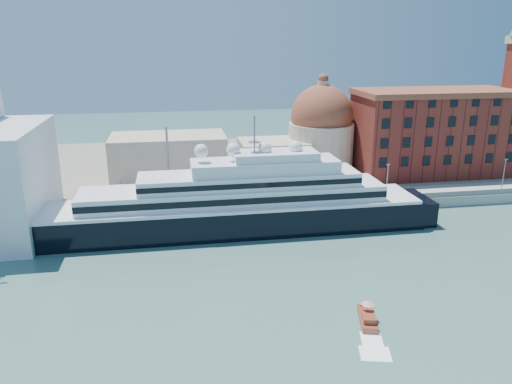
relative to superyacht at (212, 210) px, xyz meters
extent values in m
plane|color=#376058|center=(11.62, -23.00, -4.83)|extent=(400.00, 400.00, 0.00)
cube|color=gray|center=(11.62, 11.00, -3.58)|extent=(180.00, 10.00, 2.50)
cube|color=slate|center=(11.62, 52.00, -3.83)|extent=(260.00, 72.00, 2.00)
cube|color=slate|center=(11.62, 6.50, -1.73)|extent=(180.00, 0.10, 1.20)
cube|color=black|center=(2.55, 0.00, -2.49)|extent=(83.09, 12.78, 6.92)
cone|color=black|center=(-41.12, 0.00, -2.49)|extent=(10.65, 12.78, 12.78)
cube|color=black|center=(44.10, 0.00, -2.70)|extent=(6.39, 11.72, 6.39)
cube|color=white|center=(2.55, 0.00, 1.24)|extent=(80.96, 13.00, 0.64)
cube|color=white|center=(4.68, 0.00, 3.15)|extent=(61.78, 10.65, 3.20)
cube|color=black|center=(4.68, -5.32, 3.15)|extent=(61.78, 0.15, 1.28)
cube|color=white|center=(7.88, 0.00, 6.14)|extent=(44.74, 9.59, 2.77)
cube|color=white|center=(11.07, 0.00, 8.80)|extent=(29.83, 8.52, 2.56)
cube|color=white|center=(13.20, 0.00, 10.93)|extent=(17.04, 7.46, 1.70)
cylinder|color=slate|center=(8.94, 0.00, 15.40)|extent=(0.32, 0.32, 7.46)
sphere|color=white|center=(-1.71, 0.00, 12.42)|extent=(2.77, 2.77, 2.77)
sphere|color=white|center=(4.68, 0.00, 12.42)|extent=(2.77, 2.77, 2.77)
sphere|color=white|center=(11.07, 0.00, 12.42)|extent=(2.77, 2.77, 2.77)
sphere|color=white|center=(17.46, 0.00, 12.42)|extent=(2.77, 2.77, 2.77)
cube|color=maroon|center=(18.84, -38.06, -4.46)|extent=(3.69, 6.83, 1.08)
cube|color=maroon|center=(18.58, -39.11, -3.54)|extent=(2.34, 3.05, 0.87)
cylinder|color=slate|center=(18.98, -37.53, -3.10)|extent=(0.06, 0.06, 1.73)
cone|color=red|center=(18.98, -37.53, -2.13)|extent=(1.95, 1.95, 0.43)
cube|color=maroon|center=(63.62, 29.00, 8.17)|extent=(42.00, 18.00, 22.00)
cube|color=brown|center=(63.62, 29.00, 19.67)|extent=(43.00, 19.00, 1.50)
cylinder|color=beige|center=(33.62, 35.00, 4.17)|extent=(18.00, 18.00, 14.00)
sphere|color=brown|center=(33.62, 35.00, 13.17)|extent=(17.00, 17.00, 17.00)
cylinder|color=beige|center=(33.62, 35.00, 21.17)|extent=(3.00, 3.00, 3.00)
cube|color=beige|center=(19.62, 33.00, 2.17)|extent=(18.00, 14.00, 10.00)
cube|color=beige|center=(-8.38, 35.00, 3.17)|extent=(30.00, 16.00, 12.00)
cylinder|color=slate|center=(-18.38, 8.00, 1.67)|extent=(0.24, 0.24, 8.00)
cube|color=slate|center=(-18.38, 8.00, 5.77)|extent=(0.80, 0.30, 0.25)
cylinder|color=slate|center=(11.62, 8.00, 1.67)|extent=(0.24, 0.24, 8.00)
cube|color=slate|center=(11.62, 8.00, 5.77)|extent=(0.80, 0.30, 0.25)
cylinder|color=slate|center=(41.62, 8.00, 1.67)|extent=(0.24, 0.24, 8.00)
cube|color=slate|center=(41.62, 8.00, 5.77)|extent=(0.80, 0.30, 0.25)
cylinder|color=slate|center=(71.62, 8.00, 1.67)|extent=(0.24, 0.24, 8.00)
cube|color=slate|center=(71.62, 8.00, 5.77)|extent=(0.80, 0.30, 0.25)
cylinder|color=slate|center=(-8.38, 10.00, 6.67)|extent=(0.50, 0.50, 18.00)
camera|label=1|loc=(-7.29, -96.76, 34.00)|focal=35.00mm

